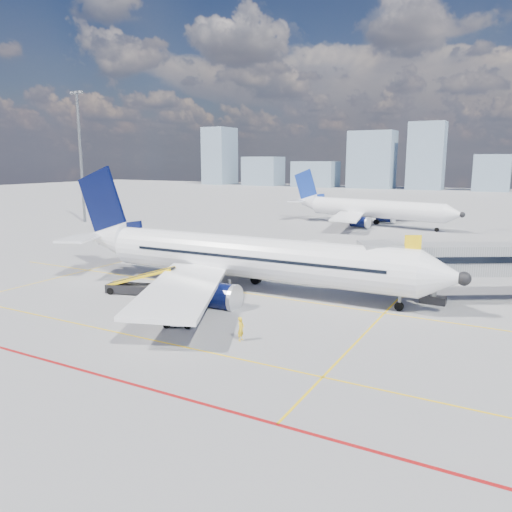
% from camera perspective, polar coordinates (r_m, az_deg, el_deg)
% --- Properties ---
extents(ground, '(420.00, 420.00, 0.00)m').
position_cam_1_polar(ground, '(41.32, -7.77, -6.63)').
color(ground, '#939396').
rests_on(ground, ground).
extents(apron_markings, '(90.00, 35.12, 0.01)m').
position_cam_1_polar(apron_markings, '(38.76, -11.92, -7.95)').
color(apron_markings, yellow).
rests_on(apron_markings, ground).
extents(floodlight_mast_nw, '(3.20, 0.61, 25.45)m').
position_cam_1_polar(floodlight_mast_nw, '(106.29, -19.42, 10.97)').
color(floodlight_mast_nw, slate).
rests_on(floodlight_mast_nw, ground).
extents(distant_skyline, '(246.89, 15.94, 31.63)m').
position_cam_1_polar(distant_skyline, '(223.73, 21.04, 10.20)').
color(distant_skyline, gray).
rests_on(distant_skyline, ground).
extents(main_aircraft, '(41.36, 36.04, 12.05)m').
position_cam_1_polar(main_aircraft, '(48.14, -2.26, -0.06)').
color(main_aircraft, white).
rests_on(main_aircraft, ground).
extents(second_aircraft, '(35.24, 30.36, 10.60)m').
position_cam_1_polar(second_aircraft, '(98.11, 12.70, 5.30)').
color(second_aircraft, white).
rests_on(second_aircraft, ground).
extents(baggage_tug, '(2.50, 2.05, 1.52)m').
position_cam_1_polar(baggage_tug, '(38.41, -8.97, -6.88)').
color(baggage_tug, white).
rests_on(baggage_tug, ground).
extents(cargo_dolly, '(3.43, 2.06, 1.76)m').
position_cam_1_polar(cargo_dolly, '(39.36, -9.73, -6.11)').
color(cargo_dolly, black).
rests_on(cargo_dolly, ground).
extents(belt_loader, '(6.76, 3.32, 2.73)m').
position_cam_1_polar(belt_loader, '(48.39, -13.85, -3.37)').
color(belt_loader, black).
rests_on(belt_loader, ground).
extents(ramp_worker, '(0.43, 0.63, 1.70)m').
position_cam_1_polar(ramp_worker, '(35.01, -1.74, -8.32)').
color(ramp_worker, yellow).
rests_on(ramp_worker, ground).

